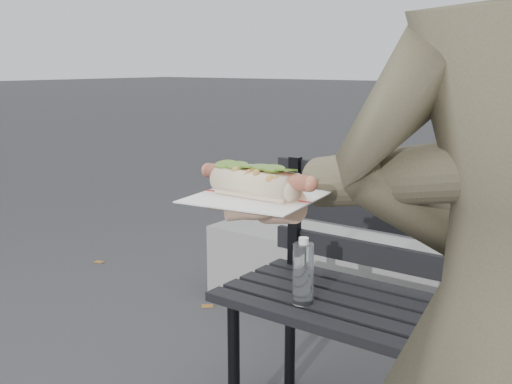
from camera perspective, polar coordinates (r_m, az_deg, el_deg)
park_bench at (r=1.85m, az=19.14°, el=-10.16°), size 1.50×0.44×0.88m
concrete_block at (r=2.93m, az=6.95°, el=-8.04°), size 1.20×0.40×0.40m
held_hotdog at (r=0.92m, az=12.42°, el=1.21°), size 0.63×0.31×0.20m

